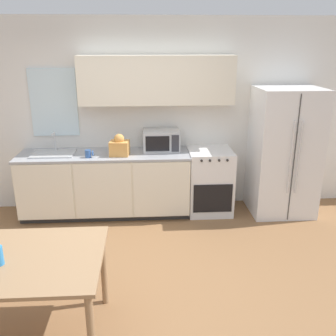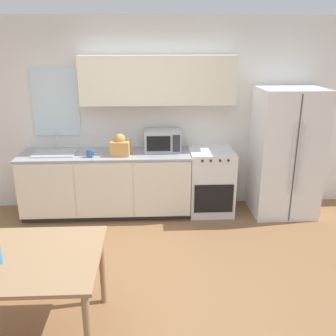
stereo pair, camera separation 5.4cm
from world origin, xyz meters
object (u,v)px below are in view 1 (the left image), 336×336
Objects in this scene: refrigerator at (284,152)px; microwave at (161,140)px; dining_table at (26,269)px; oven_range at (209,181)px; coffee_mug at (89,154)px.

refrigerator reaches higher than microwave.
dining_table is at bearing -140.81° from refrigerator.
microwave is at bearing 171.69° from oven_range.
coffee_mug is at bearing -177.17° from refrigerator.
refrigerator is at bearing -5.22° from microwave.
microwave is (-0.68, 0.10, 0.59)m from oven_range.
coffee_mug reaches higher than dining_table.
refrigerator is at bearing -3.16° from oven_range.
coffee_mug is 0.09× the size of dining_table.
coffee_mug reaches higher than oven_range.
microwave reaches higher than coffee_mug.
oven_range is at bearing -8.31° from microwave.
dining_table is (-2.89, -2.35, -0.21)m from refrigerator.
oven_range is at bearing 6.52° from coffee_mug.
microwave is at bearing 174.78° from refrigerator.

